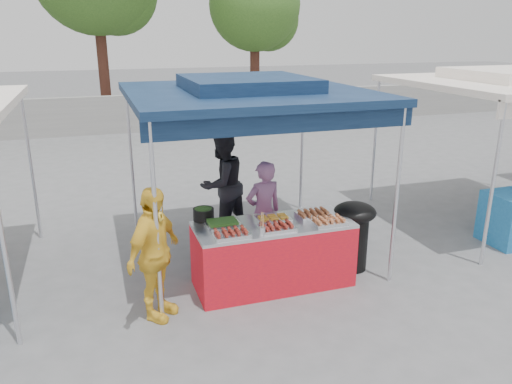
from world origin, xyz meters
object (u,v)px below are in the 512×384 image
object	(u,v)px
vendor_woman	(264,213)
helper_man	(222,184)
wok_burner	(354,230)
customer_person	(154,254)
cooking_pot	(204,214)
vendor_table	(273,254)

from	to	relation	value
vendor_woman	helper_man	distance (m)	1.16
wok_burner	customer_person	size ratio (longest dim) A/B	0.62
cooking_pot	vendor_woman	world-z (taller)	vendor_woman
cooking_pot	customer_person	bearing A→B (deg)	-135.69
vendor_table	customer_person	bearing A→B (deg)	-168.40
vendor_table	wok_burner	world-z (taller)	wok_burner
vendor_table	cooking_pot	bearing A→B (deg)	154.22
vendor_woman	customer_person	world-z (taller)	customer_person
vendor_woman	helper_man	bearing A→B (deg)	-83.17
cooking_pot	helper_man	distance (m)	1.53
vendor_table	helper_man	world-z (taller)	helper_man
vendor_table	vendor_woman	xyz separation A→B (m)	(0.11, 0.68, 0.32)
cooking_pot	vendor_woman	bearing A→B (deg)	17.72
wok_burner	helper_man	size ratio (longest dim) A/B	0.56
vendor_woman	vendor_table	bearing A→B (deg)	72.69
cooking_pot	customer_person	world-z (taller)	customer_person
vendor_table	vendor_woman	distance (m)	0.76
helper_man	vendor_table	bearing A→B (deg)	67.29
customer_person	vendor_table	bearing A→B (deg)	-37.58
cooking_pot	customer_person	xyz separation A→B (m)	(-0.72, -0.71, -0.14)
cooking_pot	customer_person	size ratio (longest dim) A/B	0.17
cooking_pot	wok_burner	bearing A→B (deg)	-8.68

